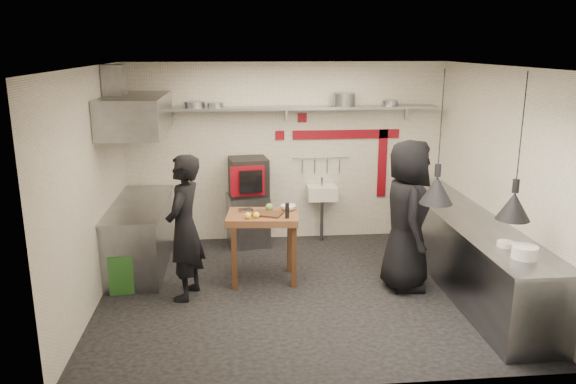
{
  "coord_description": "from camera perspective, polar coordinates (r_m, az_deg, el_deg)",
  "views": [
    {
      "loc": [
        -0.79,
        -6.57,
        3.04
      ],
      "look_at": [
        -0.14,
        0.3,
        1.23
      ],
      "focal_mm": 35.0,
      "sensor_mm": 36.0,
      "label": 1
    }
  ],
  "objects": [
    {
      "name": "small_bowl_right",
      "position": [
        6.53,
        21.27,
        -4.95
      ],
      "size": [
        0.2,
        0.2,
        0.05
      ],
      "primitive_type": "cylinder",
      "rotation": [
        0.0,
        0.0,
        0.07
      ],
      "color": "silver",
      "rests_on": "counter_right_top"
    },
    {
      "name": "red_band_horiz",
      "position": [
        8.93,
        5.93,
        5.85
      ],
      "size": [
        1.7,
        0.02,
        0.14
      ],
      "primitive_type": "cube",
      "color": "maroon",
      "rests_on": "wall_back"
    },
    {
      "name": "heat_lamp_far",
      "position": [
        6.12,
        22.49,
        4.19
      ],
      "size": [
        0.44,
        0.44,
        1.52
      ],
      "primitive_type": null,
      "rotation": [
        0.0,
        0.0,
        -0.3
      ],
      "color": "black",
      "rests_on": "ceiling"
    },
    {
      "name": "plate_stack",
      "position": [
        6.23,
        22.92,
        -5.65
      ],
      "size": [
        0.34,
        0.34,
        0.13
      ],
      "primitive_type": "cylinder",
      "rotation": [
        0.0,
        0.0,
        -0.4
      ],
      "color": "silver",
      "rests_on": "counter_right_top"
    },
    {
      "name": "extractor_hood",
      "position": [
        7.78,
        -15.19,
        7.62
      ],
      "size": [
        0.78,
        1.6,
        0.5
      ],
      "primitive_type": "cube",
      "color": "slate",
      "rests_on": "ceiling"
    },
    {
      "name": "heat_lamp_near",
      "position": [
        6.39,
        15.2,
        5.32
      ],
      "size": [
        0.43,
        0.43,
        1.49
      ],
      "primitive_type": null,
      "rotation": [
        0.0,
        0.0,
        -0.15
      ],
      "color": "black",
      "rests_on": "ceiling"
    },
    {
      "name": "prep_table",
      "position": [
        7.44,
        -2.55,
        -5.62
      ],
      "size": [
        0.98,
        0.73,
        0.92
      ],
      "primitive_type": null,
      "rotation": [
        0.0,
        0.0,
        -0.1
      ],
      "color": "brown",
      "rests_on": "floor"
    },
    {
      "name": "sink_drain",
      "position": [
        8.97,
        3.45,
        -2.85
      ],
      "size": [
        0.06,
        0.06,
        0.66
      ],
      "primitive_type": "cylinder",
      "color": "slate",
      "rests_on": "floor"
    },
    {
      "name": "counter_left",
      "position": [
        8.16,
        -14.74,
        -4.31
      ],
      "size": [
        0.7,
        1.9,
        0.9
      ],
      "primitive_type": "cube",
      "color": "slate",
      "rests_on": "floor"
    },
    {
      "name": "red_tile_a",
      "position": [
        8.78,
        1.46,
        7.55
      ],
      "size": [
        0.14,
        0.02,
        0.14
      ],
      "primitive_type": "cube",
      "color": "maroon",
      "rests_on": "wall_back"
    },
    {
      "name": "counter_right",
      "position": [
        7.65,
        17.66,
        -5.82
      ],
      "size": [
        0.7,
        3.8,
        0.9
      ],
      "primitive_type": "cube",
      "color": "slate",
      "rests_on": "floor"
    },
    {
      "name": "shelf_bracket_right",
      "position": [
        9.11,
        11.93,
        7.94
      ],
      "size": [
        0.04,
        0.06,
        0.24
      ],
      "primitive_type": "cube",
      "color": "slate",
      "rests_on": "wall_back"
    },
    {
      "name": "combi_oven",
      "position": [
        8.61,
        -4.03,
        1.57
      ],
      "size": [
        0.63,
        0.6,
        0.58
      ],
      "primitive_type": "cube",
      "rotation": [
        0.0,
        0.0,
        0.14
      ],
      "color": "black",
      "rests_on": "oven_stand"
    },
    {
      "name": "wall_right",
      "position": [
        7.53,
        20.67,
        1.15
      ],
      "size": [
        0.04,
        4.2,
        2.8
      ],
      "primitive_type": "cube",
      "color": "silver",
      "rests_on": "floor"
    },
    {
      "name": "oven_door",
      "position": [
        8.33,
        -4.12,
        1.11
      ],
      "size": [
        0.51,
        0.1,
        0.46
      ],
      "primitive_type": "cube",
      "rotation": [
        0.0,
        0.0,
        0.14
      ],
      "color": "maroon",
      "rests_on": "combi_oven"
    },
    {
      "name": "hood_duct",
      "position": [
        7.79,
        -17.23,
        10.45
      ],
      "size": [
        0.28,
        0.28,
        0.5
      ],
      "primitive_type": "cube",
      "color": "slate",
      "rests_on": "ceiling"
    },
    {
      "name": "steel_tray",
      "position": [
        7.41,
        -4.3,
        -1.85
      ],
      "size": [
        0.2,
        0.16,
        0.03
      ],
      "primitive_type": "cube",
      "rotation": [
        0.0,
        0.0,
        0.3
      ],
      "color": "slate",
      "rests_on": "prep_table"
    },
    {
      "name": "ceiling",
      "position": [
        6.62,
        1.49,
        12.61
      ],
      "size": [
        5.0,
        5.0,
        0.0
      ],
      "primitive_type": "plane",
      "color": "silver",
      "rests_on": "floor"
    },
    {
      "name": "veg_ball",
      "position": [
        7.4,
        -1.91,
        -1.57
      ],
      "size": [
        0.11,
        0.11,
        0.11
      ],
      "primitive_type": "sphere",
      "rotation": [
        0.0,
        0.0,
        -0.06
      ],
      "color": "olive",
      "rests_on": "prep_table"
    },
    {
      "name": "lemon_b",
      "position": [
        7.11,
        -3.24,
        -2.36
      ],
      "size": [
        0.11,
        0.11,
        0.08
      ],
      "primitive_type": "sphere",
      "rotation": [
        0.0,
        0.0,
        -0.4
      ],
      "color": "yellow",
      "rests_on": "prep_table"
    },
    {
      "name": "counter_right_top",
      "position": [
        7.5,
        17.93,
        -2.49
      ],
      "size": [
        0.76,
        3.9,
        0.03
      ],
      "primitive_type": "cube",
      "color": "slate",
      "rests_on": "counter_right"
    },
    {
      "name": "counter_left_top",
      "position": [
        8.03,
        -14.96,
        -1.17
      ],
      "size": [
        0.76,
        2.0,
        0.03
      ],
      "primitive_type": "cube",
      "color": "slate",
      "rests_on": "counter_left"
    },
    {
      "name": "chef_right",
      "position": [
        7.22,
        12.01,
        -2.35
      ],
      "size": [
        0.72,
        1.01,
        1.93
      ],
      "primitive_type": "imported",
      "rotation": [
        0.0,
        0.0,
        1.45
      ],
      "color": "black",
      "rests_on": "floor"
    },
    {
      "name": "lemon_a",
      "position": [
        7.09,
        -4.09,
        -2.41
      ],
      "size": [
        0.09,
        0.09,
        0.09
      ],
      "primitive_type": "sphere",
      "rotation": [
        0.0,
        0.0,
        -0.09
      ],
      "color": "yellow",
      "rests_on": "prep_table"
    },
    {
      "name": "oven_stand",
      "position": [
        8.78,
        -4.04,
        -2.84
      ],
      "size": [
        0.68,
        0.63,
        0.8
      ],
      "primitive_type": "cube",
      "rotation": [
        0.0,
        0.0,
        0.14
      ],
      "color": "slate",
      "rests_on": "floor"
    },
    {
      "name": "shelf_bracket_left",
      "position": [
        8.77,
        -12.75,
        7.65
      ],
      "size": [
        0.04,
        0.06,
        0.24
      ],
      "primitive_type": "cube",
      "color": "slate",
      "rests_on": "wall_back"
    },
    {
      "name": "red_band_vert",
      "position": [
        9.15,
        9.55,
        2.88
      ],
      "size": [
        0.14,
        0.02,
        1.1
      ],
      "primitive_type": "cube",
      "color": "maroon",
      "rests_on": "wall_back"
    },
    {
      "name": "stock_pot",
      "position": [
        8.69,
        5.72,
        9.33
      ],
      "size": [
        0.41,
        0.41,
        0.2
      ],
      "primitive_type": "cylinder",
      "rotation": [
        0.0,
        0.0,
        0.21
      ],
      "color": "slate",
      "rests_on": "back_shelf"
    },
    {
      "name": "pan_mid_left",
      "position": [
        8.54,
        -7.37,
        8.76
      ],
      "size": [
        0.26,
        0.26,
        0.07
      ],
      "primitive_type": "cylinder",
      "rotation": [
        0.0,
        0.0,
        0.11
      ],
      "color": "slate",
      "rests_on": "back_shelf"
    },
    {
      "name": "pan_far_left",
      "position": [
        8.55,
        -9.46,
        8.76
      ],
      "size": [
        0.31,
        0.31,
        0.09
      ],
      "primitive_type": "cylinder",
      "rotation": [
        0.0,
        0.0,
        -0.03
      ],
      "color": "slate",
      "rests_on": "back_shelf"
    },
    {
      "name": "wall_front",
      "position": [
        4.83,
        4.37,
        -5.2
      ],
      "size": [
        5.0,
        0.04,
        2.8
      ],
      "primitive_type": "cube",
      "color": "silver",
      "rests_on": "floor"
    },
    {
      "name": "wall_left",
      "position": [
        6.98,
        -19.41,
        0.26
      ],
      "size": [
        0.04,
        4.2,
        2.8
      ],
      "primitive_type": "cube",
      "color": "silver",
      "rests_on": "floor"
    },
    {
      "name": "hand_sink",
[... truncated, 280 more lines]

